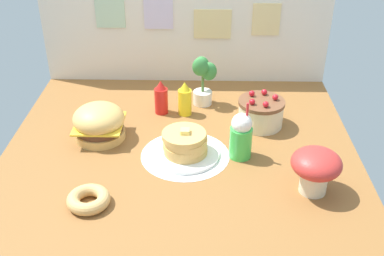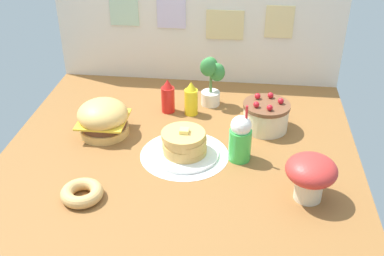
{
  "view_description": "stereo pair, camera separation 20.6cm",
  "coord_description": "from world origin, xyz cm",
  "px_view_note": "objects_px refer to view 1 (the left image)",
  "views": [
    {
      "loc": [
        11.72,
        -215.95,
        148.29
      ],
      "look_at": [
        6.65,
        4.66,
        14.91
      ],
      "focal_mm": 44.2,
      "sensor_mm": 36.0,
      "label": 1
    },
    {
      "loc": [
        32.23,
        -214.52,
        148.29
      ],
      "look_at": [
        6.65,
        4.66,
        14.91
      ],
      "focal_mm": 44.2,
      "sensor_mm": 36.0,
      "label": 2
    }
  ],
  "objects_px": {
    "ketchup_bottle": "(161,98)",
    "mushroom_stool": "(316,167)",
    "burger": "(99,123)",
    "cream_soda_cup": "(241,136)",
    "layer_cake": "(261,112)",
    "mustard_bottle": "(185,99)",
    "potted_plant": "(203,79)",
    "pancake_stack": "(185,145)",
    "donut_pink_glaze": "(89,199)"
  },
  "relations": [
    {
      "from": "ketchup_bottle",
      "to": "mushroom_stool",
      "type": "height_order",
      "value": "mushroom_stool"
    },
    {
      "from": "burger",
      "to": "cream_soda_cup",
      "type": "bearing_deg",
      "value": -11.87
    },
    {
      "from": "layer_cake",
      "to": "mustard_bottle",
      "type": "height_order",
      "value": "mustard_bottle"
    },
    {
      "from": "mushroom_stool",
      "to": "burger",
      "type": "bearing_deg",
      "value": 157.67
    },
    {
      "from": "ketchup_bottle",
      "to": "layer_cake",
      "type": "bearing_deg",
      "value": -13.03
    },
    {
      "from": "cream_soda_cup",
      "to": "potted_plant",
      "type": "xyz_separation_m",
      "value": [
        -0.21,
        0.61,
        0.05
      ]
    },
    {
      "from": "pancake_stack",
      "to": "layer_cake",
      "type": "xyz_separation_m",
      "value": [
        0.45,
        0.34,
        0.02
      ]
    },
    {
      "from": "burger",
      "to": "cream_soda_cup",
      "type": "relative_size",
      "value": 0.88
    },
    {
      "from": "mustard_bottle",
      "to": "potted_plant",
      "type": "distance_m",
      "value": 0.2
    },
    {
      "from": "potted_plant",
      "to": "mushroom_stool",
      "type": "distance_m",
      "value": 1.06
    },
    {
      "from": "cream_soda_cup",
      "to": "mushroom_stool",
      "type": "xyz_separation_m",
      "value": [
        0.34,
        -0.3,
        0.01
      ]
    },
    {
      "from": "burger",
      "to": "mustard_bottle",
      "type": "height_order",
      "value": "mustard_bottle"
    },
    {
      "from": "mustard_bottle",
      "to": "donut_pink_glaze",
      "type": "distance_m",
      "value": 0.99
    },
    {
      "from": "burger",
      "to": "mushroom_stool",
      "type": "xyz_separation_m",
      "value": [
        1.14,
        -0.47,
        0.04
      ]
    },
    {
      "from": "pancake_stack",
      "to": "potted_plant",
      "type": "height_order",
      "value": "potted_plant"
    },
    {
      "from": "mustard_bottle",
      "to": "mushroom_stool",
      "type": "distance_m",
      "value": 1.01
    },
    {
      "from": "burger",
      "to": "ketchup_bottle",
      "type": "relative_size",
      "value": 1.33
    },
    {
      "from": "potted_plant",
      "to": "mushroom_stool",
      "type": "height_order",
      "value": "potted_plant"
    },
    {
      "from": "ketchup_bottle",
      "to": "cream_soda_cup",
      "type": "xyz_separation_m",
      "value": [
        0.47,
        -0.48,
        0.03
      ]
    },
    {
      "from": "cream_soda_cup",
      "to": "potted_plant",
      "type": "bearing_deg",
      "value": 108.75
    },
    {
      "from": "pancake_stack",
      "to": "mustard_bottle",
      "type": "bearing_deg",
      "value": 92.21
    },
    {
      "from": "donut_pink_glaze",
      "to": "potted_plant",
      "type": "height_order",
      "value": "potted_plant"
    },
    {
      "from": "donut_pink_glaze",
      "to": "mushroom_stool",
      "type": "relative_size",
      "value": 0.85
    },
    {
      "from": "cream_soda_cup",
      "to": "mushroom_stool",
      "type": "relative_size",
      "value": 1.36
    },
    {
      "from": "mustard_bottle",
      "to": "mushroom_stool",
      "type": "relative_size",
      "value": 0.91
    },
    {
      "from": "layer_cake",
      "to": "cream_soda_cup",
      "type": "xyz_separation_m",
      "value": [
        -0.14,
        -0.34,
        0.04
      ]
    },
    {
      "from": "mustard_bottle",
      "to": "mushroom_stool",
      "type": "xyz_separation_m",
      "value": [
        0.66,
        -0.77,
        0.04
      ]
    },
    {
      "from": "cream_soda_cup",
      "to": "potted_plant",
      "type": "height_order",
      "value": "potted_plant"
    },
    {
      "from": "mushroom_stool",
      "to": "ketchup_bottle",
      "type": "bearing_deg",
      "value": 136.05
    },
    {
      "from": "potted_plant",
      "to": "mushroom_stool",
      "type": "bearing_deg",
      "value": -58.98
    },
    {
      "from": "potted_plant",
      "to": "mushroom_stool",
      "type": "xyz_separation_m",
      "value": [
        0.55,
        -0.91,
        -0.04
      ]
    },
    {
      "from": "mushroom_stool",
      "to": "mustard_bottle",
      "type": "bearing_deg",
      "value": 130.74
    },
    {
      "from": "mustard_bottle",
      "to": "cream_soda_cup",
      "type": "relative_size",
      "value": 0.67
    },
    {
      "from": "pancake_stack",
      "to": "mushroom_stool",
      "type": "distance_m",
      "value": 0.71
    },
    {
      "from": "pancake_stack",
      "to": "donut_pink_glaze",
      "type": "bearing_deg",
      "value": -136.02
    },
    {
      "from": "ketchup_bottle",
      "to": "mustard_bottle",
      "type": "bearing_deg",
      "value": -5.61
    },
    {
      "from": "pancake_stack",
      "to": "ketchup_bottle",
      "type": "xyz_separation_m",
      "value": [
        -0.17,
        0.48,
        0.04
      ]
    },
    {
      "from": "pancake_stack",
      "to": "donut_pink_glaze",
      "type": "distance_m",
      "value": 0.62
    },
    {
      "from": "layer_cake",
      "to": "burger",
      "type": "bearing_deg",
      "value": -169.92
    },
    {
      "from": "layer_cake",
      "to": "donut_pink_glaze",
      "type": "xyz_separation_m",
      "value": [
        -0.89,
        -0.77,
        -0.05
      ]
    },
    {
      "from": "burger",
      "to": "pancake_stack",
      "type": "bearing_deg",
      "value": -18.77
    },
    {
      "from": "layer_cake",
      "to": "ketchup_bottle",
      "type": "distance_m",
      "value": 0.63
    },
    {
      "from": "pancake_stack",
      "to": "mustard_bottle",
      "type": "relative_size",
      "value": 1.7
    },
    {
      "from": "layer_cake",
      "to": "donut_pink_glaze",
      "type": "distance_m",
      "value": 1.18
    },
    {
      "from": "ketchup_bottle",
      "to": "mushroom_stool",
      "type": "distance_m",
      "value": 1.13
    },
    {
      "from": "donut_pink_glaze",
      "to": "ketchup_bottle",
      "type": "bearing_deg",
      "value": 73.12
    },
    {
      "from": "mustard_bottle",
      "to": "potted_plant",
      "type": "bearing_deg",
      "value": 51.11
    },
    {
      "from": "ketchup_bottle",
      "to": "mustard_bottle",
      "type": "xyz_separation_m",
      "value": [
        0.15,
        -0.01,
        0.0
      ]
    },
    {
      "from": "pancake_stack",
      "to": "donut_pink_glaze",
      "type": "height_order",
      "value": "pancake_stack"
    },
    {
      "from": "ketchup_bottle",
      "to": "donut_pink_glaze",
      "type": "bearing_deg",
      "value": -106.88
    }
  ]
}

